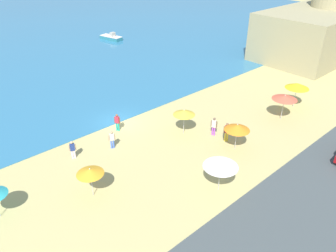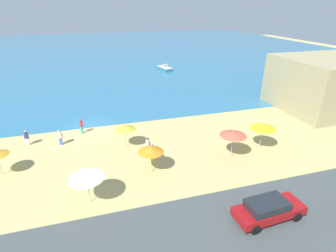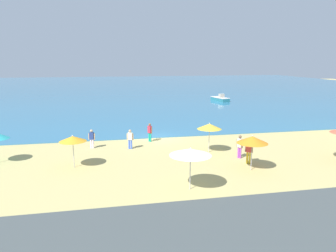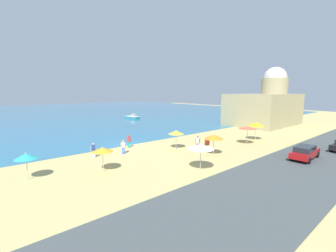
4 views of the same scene
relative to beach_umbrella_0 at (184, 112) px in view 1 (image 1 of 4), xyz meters
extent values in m
plane|color=tan|center=(-3.23, 5.44, -2.08)|extent=(160.00, 160.00, 0.00)
cube|color=#424A4A|center=(-3.23, -12.56, -2.05)|extent=(80.00, 8.00, 0.06)
cylinder|color=#B2B2B7|center=(0.00, 0.00, -1.12)|extent=(0.05, 0.05, 1.92)
cone|color=gold|center=(0.00, 0.00, 0.00)|extent=(1.92, 1.92, 0.43)
sphere|color=silver|center=(0.00, 0.00, 0.25)|extent=(0.08, 0.08, 0.08)
cylinder|color=#B2B2B7|center=(1.39, -4.62, -1.14)|extent=(0.05, 0.05, 1.88)
cone|color=orange|center=(1.39, -4.62, -0.02)|extent=(2.05, 2.05, 0.47)
sphere|color=silver|center=(1.39, -4.62, 0.25)|extent=(0.08, 0.08, 0.08)
cylinder|color=#B2B2B7|center=(12.09, -3.75, -1.02)|extent=(0.05, 0.05, 2.12)
cone|color=gold|center=(12.09, -3.75, 0.25)|extent=(2.35, 2.35, 0.52)
sphere|color=silver|center=(12.09, -3.75, 0.55)|extent=(0.08, 0.08, 0.08)
cylinder|color=#B2B2B7|center=(8.74, -4.37, -1.00)|extent=(0.05, 0.05, 2.17)
cone|color=#D8583D|center=(8.74, -4.37, 0.22)|extent=(2.32, 2.32, 0.36)
sphere|color=silver|center=(8.74, -4.37, 0.43)|extent=(0.08, 0.08, 0.08)
cylinder|color=#B2B2B7|center=(-3.48, -7.01, -1.05)|extent=(0.05, 0.05, 2.06)
cone|color=white|center=(-3.48, -7.01, 0.11)|extent=(2.37, 2.37, 0.38)
sphere|color=silver|center=(-3.48, -7.01, 0.33)|extent=(0.08, 0.08, 0.08)
cylinder|color=#B2B2B7|center=(-10.19, -1.72, -1.15)|extent=(0.05, 0.05, 1.87)
cone|color=gold|center=(-10.19, -1.72, -0.08)|extent=(1.82, 1.82, 0.37)
sphere|color=silver|center=(-10.19, -1.72, 0.14)|extent=(0.08, 0.08, 0.08)
cylinder|color=#A649BF|center=(1.76, -2.06, -1.66)|extent=(0.14, 0.14, 0.83)
cylinder|color=#A649BF|center=(1.68, -1.90, -1.66)|extent=(0.14, 0.14, 0.83)
cube|color=beige|center=(1.72, -1.98, -0.92)|extent=(0.36, 0.42, 0.66)
sphere|color=brown|center=(1.72, -1.98, -0.46)|extent=(0.22, 0.22, 0.22)
cylinder|color=brown|center=(1.83, -2.19, -0.97)|extent=(0.09, 0.09, 0.59)
cylinder|color=brown|center=(1.61, -1.77, -0.97)|extent=(0.09, 0.09, 0.59)
cylinder|color=#17A88F|center=(-4.13, 4.36, -1.69)|extent=(0.14, 0.14, 0.79)
cylinder|color=#17A88F|center=(-4.03, 4.21, -1.69)|extent=(0.14, 0.14, 0.79)
cube|color=#B82C41|center=(-4.08, 4.29, -0.98)|extent=(0.38, 0.42, 0.63)
sphere|color=brown|center=(-4.08, 4.29, -0.53)|extent=(0.22, 0.22, 0.22)
cylinder|color=brown|center=(-4.22, 4.49, -1.03)|extent=(0.09, 0.09, 0.56)
cylinder|color=brown|center=(-3.95, 4.09, -1.03)|extent=(0.09, 0.09, 0.56)
cylinder|color=#446ADD|center=(-5.93, 2.19, -1.70)|extent=(0.14, 0.14, 0.77)
cylinder|color=#446ADD|center=(-6.10, 2.25, -1.70)|extent=(0.14, 0.14, 0.77)
cube|color=beige|center=(-6.02, 2.22, -1.01)|extent=(0.41, 0.32, 0.61)
sphere|color=tan|center=(-6.02, 2.22, -0.58)|extent=(0.22, 0.22, 0.22)
cylinder|color=tan|center=(-5.79, 2.14, -1.06)|extent=(0.09, 0.09, 0.55)
cylinder|color=tan|center=(-6.24, 2.29, -1.06)|extent=(0.09, 0.09, 0.55)
cylinder|color=white|center=(-9.18, 3.08, -1.71)|extent=(0.14, 0.14, 0.75)
cylinder|color=white|center=(-9.01, 3.01, -1.71)|extent=(0.14, 0.14, 0.75)
cube|color=navy|center=(-9.10, 3.05, -1.04)|extent=(0.41, 0.33, 0.59)
sphere|color=tan|center=(-9.10, 3.05, -0.61)|extent=(0.22, 0.22, 0.22)
cylinder|color=tan|center=(-9.32, 3.13, -1.09)|extent=(0.09, 0.09, 0.53)
cylinder|color=tan|center=(-8.87, 2.96, -1.09)|extent=(0.09, 0.09, 0.53)
cylinder|color=gold|center=(1.86, -3.41, -1.66)|extent=(0.14, 0.14, 0.84)
cylinder|color=gold|center=(1.73, -3.28, -1.66)|extent=(0.14, 0.14, 0.84)
cube|color=#B73C3A|center=(1.80, -3.35, -0.90)|extent=(0.41, 0.41, 0.67)
sphere|color=brown|center=(1.80, -3.35, -0.44)|extent=(0.22, 0.22, 0.22)
cylinder|color=brown|center=(1.97, -3.51, -0.95)|extent=(0.09, 0.09, 0.60)
cylinder|color=brown|center=(1.62, -3.18, -0.95)|extent=(0.09, 0.09, 0.60)
cube|color=teal|center=(12.22, 30.18, -1.76)|extent=(2.27, 4.15, 0.54)
cube|color=teal|center=(11.75, 32.29, -1.71)|extent=(0.89, 0.61, 0.33)
cube|color=silver|center=(12.22, 30.18, -1.45)|extent=(2.35, 4.17, 0.08)
cube|color=#B2AD9E|center=(12.31, 29.80, -1.13)|extent=(0.98, 0.78, 0.73)
cube|color=tan|center=(28.05, 3.41, 1.15)|extent=(15.13, 10.45, 6.45)
cylinder|color=tan|center=(32.59, 3.41, 2.86)|extent=(5.44, 5.44, 9.87)
camera|label=1|loc=(-17.67, -17.64, 13.04)|focal=35.00mm
camera|label=2|loc=(-2.30, -22.15, 10.30)|focal=28.00mm
camera|label=3|loc=(-8.21, -23.88, 5.17)|focal=35.00mm
camera|label=4|loc=(-18.07, -19.74, 4.88)|focal=24.00mm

